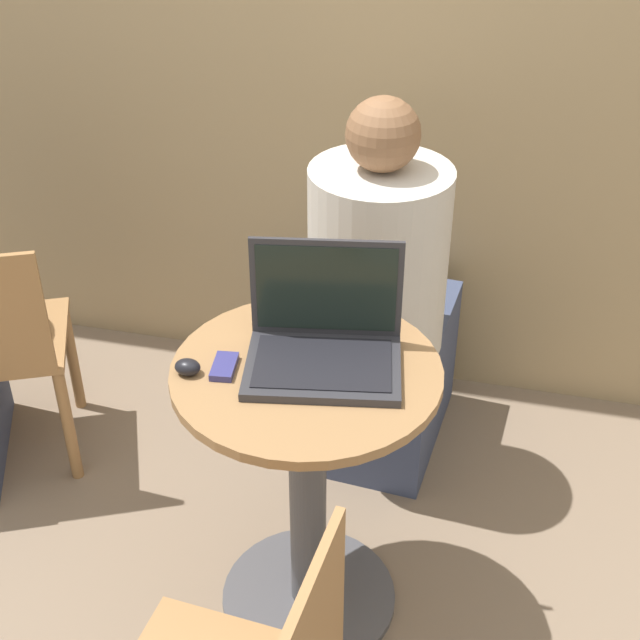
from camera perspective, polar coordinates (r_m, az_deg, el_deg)
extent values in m
plane|color=#7F6B56|center=(2.52, -0.72, -17.34)|extent=(12.00, 12.00, 0.00)
cube|color=tan|center=(2.75, 5.04, 19.57)|extent=(7.00, 0.05, 2.60)
cylinder|color=#4C4C51|center=(2.51, -0.72, -17.20)|extent=(0.46, 0.46, 0.02)
cylinder|color=#4C4C51|center=(2.24, -0.79, -11.13)|extent=(0.09, 0.09, 0.73)
cylinder|color=olive|center=(1.99, -0.87, -3.40)|extent=(0.61, 0.61, 0.02)
cube|color=#2D2D33|center=(1.97, 0.19, -3.05)|extent=(0.38, 0.30, 0.02)
cube|color=black|center=(1.96, 0.19, -2.78)|extent=(0.33, 0.24, 0.00)
cube|color=#2D2D33|center=(2.00, 0.41, 2.08)|extent=(0.34, 0.07, 0.24)
cube|color=black|center=(1.99, 0.40, 1.99)|extent=(0.31, 0.06, 0.21)
cube|color=navy|center=(1.99, -6.15, -2.98)|extent=(0.06, 0.10, 0.02)
ellipsoid|color=black|center=(1.98, -8.47, -3.00)|extent=(0.06, 0.05, 0.04)
cube|color=#3D4766|center=(2.86, 4.09, -3.60)|extent=(0.41, 0.57, 0.47)
cylinder|color=beige|center=(2.48, 3.73, 3.87)|extent=(0.39, 0.39, 0.54)
sphere|color=brown|center=(2.32, 4.06, 11.77)|extent=(0.20, 0.20, 0.20)
cylinder|color=#9E7042|center=(3.10, -15.57, -2.32)|extent=(0.04, 0.04, 0.41)
cylinder|color=#9E7042|center=(2.81, -15.81, -6.50)|extent=(0.04, 0.04, 0.41)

